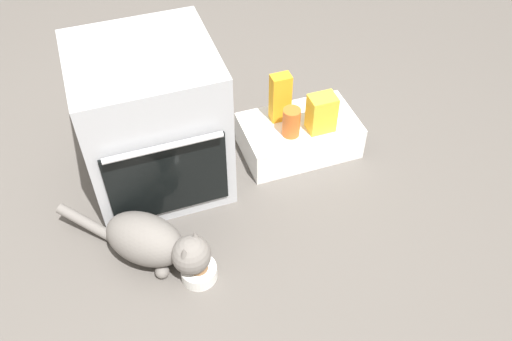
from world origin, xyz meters
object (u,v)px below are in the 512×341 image
at_px(snack_bag, 322,113).
at_px(juice_carton, 280,98).
at_px(cat, 153,242).
at_px(pantry_cabinet, 299,136).
at_px(food_bowl, 199,271).
at_px(oven, 151,121).
at_px(sauce_jar, 291,122).

bearing_deg(snack_bag, juice_carton, 138.98).
bearing_deg(cat, snack_bag, 65.27).
distance_m(cat, juice_carton, 0.87).
bearing_deg(juice_carton, cat, -146.23).
relative_size(pantry_cabinet, food_bowl, 3.78).
distance_m(oven, cat, 0.51).
xyz_separation_m(cat, juice_carton, (0.71, 0.47, 0.17)).
bearing_deg(juice_carton, sauce_jar, -86.42).
bearing_deg(juice_carton, snack_bag, -41.02).
bearing_deg(pantry_cabinet, juice_carton, 142.79).
height_order(food_bowl, snack_bag, snack_bag).
bearing_deg(snack_bag, sauce_jar, 176.77).
height_order(oven, food_bowl, oven).
xyz_separation_m(pantry_cabinet, cat, (-0.78, -0.41, 0.03)).
height_order(food_bowl, juice_carton, juice_carton).
distance_m(food_bowl, cat, 0.21).
distance_m(food_bowl, juice_carton, 0.87).
xyz_separation_m(cat, snack_bag, (0.85, 0.34, 0.14)).
xyz_separation_m(oven, food_bowl, (0.03, -0.59, -0.30)).
distance_m(sauce_jar, juice_carton, 0.13).
relative_size(cat, juice_carton, 2.29).
bearing_deg(sauce_jar, oven, 170.27).
height_order(pantry_cabinet, food_bowl, pantry_cabinet).
relative_size(cat, snack_bag, 3.05).
height_order(pantry_cabinet, juice_carton, juice_carton).
distance_m(pantry_cabinet, cat, 0.89).
relative_size(pantry_cabinet, juice_carton, 2.23).
xyz_separation_m(pantry_cabinet, snack_bag, (0.07, -0.07, 0.17)).
distance_m(oven, juice_carton, 0.59).
bearing_deg(food_bowl, sauce_jar, 40.30).
distance_m(pantry_cabinet, juice_carton, 0.23).
bearing_deg(pantry_cabinet, sauce_jar, -139.17).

